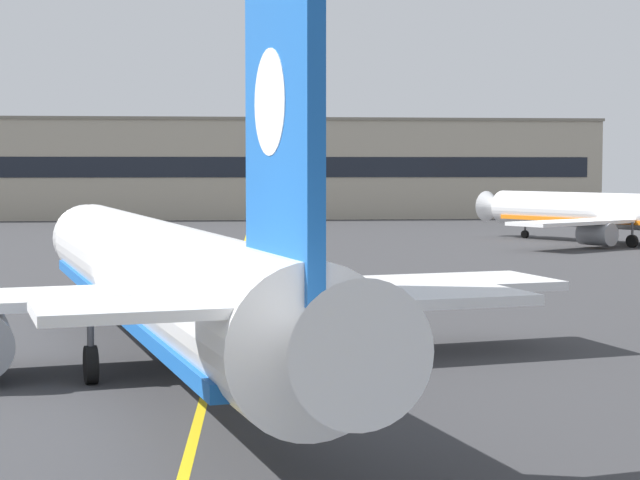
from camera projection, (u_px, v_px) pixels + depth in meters
name	position (u px, v px, depth m)	size (l,w,h in m)	color
ground_plane	(247.00, 458.00, 27.54)	(400.00, 400.00, 0.00)	#353538
taxiway_centreline	(228.00, 307.00, 57.33)	(0.30, 180.00, 0.01)	yellow
airliner_foreground	(157.00, 277.00, 39.39)	(32.25, 41.05, 11.65)	white
airliner_background	(633.00, 213.00, 101.95)	(26.56, 32.93, 10.45)	white
safety_cone_by_nose_gear	(195.00, 308.00, 55.01)	(0.44, 0.44, 0.55)	orange
terminal_building	(208.00, 168.00, 155.67)	(111.90, 12.40, 14.16)	#B2A893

